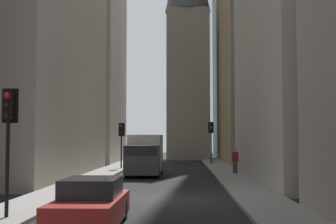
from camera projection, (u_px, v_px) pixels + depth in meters
The scene contains 13 objects.
ground_plane at pixel (154, 198), 20.43m from camera, with size 135.00×135.00×0.00m, color black.
sidewalk_right at pixel (52, 196), 20.58m from camera, with size 90.00×2.20×0.14m, color gray.
sidewalk_left at pixel (257, 196), 20.29m from camera, with size 90.00×2.20×0.14m, color gray.
building_left_far at pixel (267, 15), 51.53m from camera, with size 17.84×10.00×32.36m.
building_right_far at pixel (75, 8), 51.25m from camera, with size 12.49×10.50×33.80m.
church_spire at pixel (188, 29), 58.89m from camera, with size 5.75×5.75×31.34m.
delivery_truck at pixel (145, 155), 32.80m from camera, with size 6.46×2.25×2.84m.
sedan_red at pixel (91, 205), 13.53m from camera, with size 4.30×1.78×1.42m.
traffic_light_foreground at pixel (8, 122), 14.67m from camera, with size 0.43×0.52×4.03m.
traffic_light_midblock at pixel (211, 133), 46.00m from camera, with size 0.43×0.52×4.09m.
traffic_light_far_junction at pixel (121, 135), 39.12m from camera, with size 0.43×0.52×3.75m.
pedestrian at pixel (235, 160), 33.05m from camera, with size 0.26×0.44×1.75m.
discarded_bottle at pixel (70, 189), 21.62m from camera, with size 0.07×0.07×0.27m.
Camera 1 is at (-20.58, -1.28, 2.57)m, focal length 50.04 mm.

